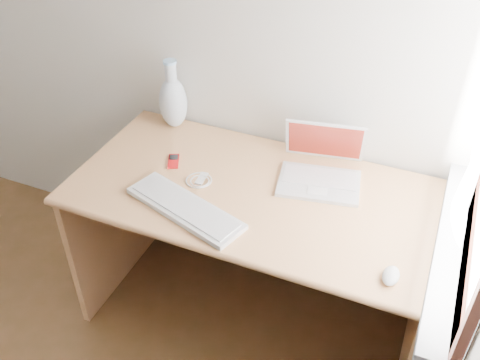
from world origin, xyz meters
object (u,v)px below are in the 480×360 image
at_px(external_keyboard, 185,208).
at_px(vase, 173,101).
at_px(desk, 261,218).
at_px(laptop, 323,169).

bearing_deg(external_keyboard, vase, 139.56).
relative_size(desk, vase, 4.46).
relative_size(desk, laptop, 4.09).
relative_size(external_keyboard, vase, 1.58).
bearing_deg(laptop, desk, -169.74).
height_order(laptop, vase, vase).
bearing_deg(desk, external_keyboard, -122.61).
xyz_separation_m(desk, external_keyboard, (-0.19, -0.30, 0.23)).
distance_m(desk, external_keyboard, 0.42).
relative_size(laptop, vase, 1.09).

